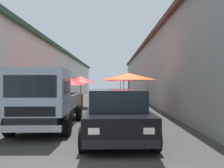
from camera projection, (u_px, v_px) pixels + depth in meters
ground at (101, 106)px, 16.28m from camera, size 90.00×90.00×0.00m
building_left_whitewash at (14, 74)px, 18.53m from camera, size 49.80×7.50×4.63m
building_right_concrete at (192, 71)px, 18.50m from camera, size 49.80×7.50×5.18m
fruit_stall_far_right at (80, 83)px, 15.59m from camera, size 2.14×2.14×2.19m
fruit_stall_near_left at (129, 81)px, 11.33m from camera, size 2.82×2.82×2.22m
fruit_stall_near_right at (121, 80)px, 20.94m from camera, size 2.48×2.48×2.34m
fruit_stall_far_left at (64, 84)px, 11.48m from camera, size 2.42×2.42×2.10m
fruit_stall_mid_lane at (124, 82)px, 18.42m from camera, size 2.11×2.11×2.40m
hatchback_car at (117, 114)px, 6.85m from camera, size 3.96×2.01×1.45m
delivery_truck at (44, 101)px, 7.77m from camera, size 4.96×2.06×2.08m
vendor_by_crates at (67, 92)px, 17.50m from camera, size 0.38×0.59×1.61m
parked_scooter at (136, 100)px, 15.86m from camera, size 1.69×0.46×1.14m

